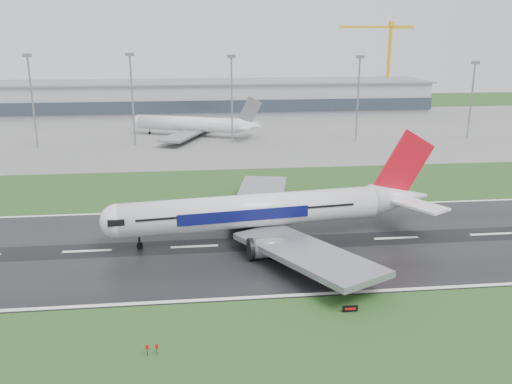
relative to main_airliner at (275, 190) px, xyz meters
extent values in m
plane|color=#204519|center=(-15.92, -3.41, -9.92)|extent=(520.00, 520.00, 0.00)
cube|color=black|center=(-15.92, -3.41, -9.87)|extent=(400.00, 45.00, 0.10)
cube|color=slate|center=(-15.92, 121.59, -9.88)|extent=(400.00, 130.00, 0.08)
cube|color=#94969F|center=(-15.92, 181.59, -2.42)|extent=(240.00, 36.00, 15.00)
cylinder|color=gray|center=(-71.48, 96.59, 5.79)|extent=(0.64, 0.64, 31.41)
cylinder|color=gray|center=(-37.15, 96.59, 5.88)|extent=(0.64, 0.64, 31.61)
cylinder|color=gray|center=(-1.71, 96.59, 5.48)|extent=(0.64, 0.64, 30.79)
cylinder|color=gray|center=(45.36, 96.59, 5.30)|extent=(0.64, 0.64, 30.44)
cylinder|color=gray|center=(89.94, 96.59, 4.13)|extent=(0.64, 0.64, 28.09)
camera|label=1|loc=(-14.80, -99.63, 29.27)|focal=37.71mm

